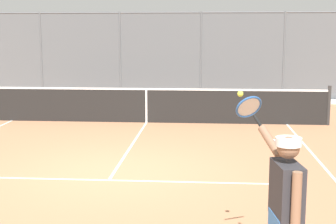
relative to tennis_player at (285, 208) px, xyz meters
name	(u,v)px	position (x,y,z in m)	size (l,w,h in m)	color
ground_plane	(114,173)	(2.35, -4.09, -0.92)	(60.00, 60.00, 0.00)	#B27551
court_line_markings	(106,185)	(2.35, -3.37, -0.92)	(7.75, 9.80, 0.01)	white
fence_backdrop	(162,62)	(2.35, -13.85, 0.44)	(17.49, 1.37, 3.19)	#565B60
tennis_net	(146,105)	(2.35, -9.00, -0.43)	(9.96, 0.09, 1.07)	#2D2D2D
tennis_player	(285,208)	(0.00, 0.00, 0.00)	(0.59, 1.31, 1.88)	black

